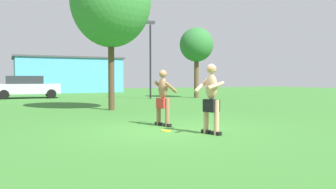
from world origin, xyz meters
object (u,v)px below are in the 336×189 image
object	(u,v)px
player_in_red	(163,97)
frisbee	(166,131)
player_with_cap	(211,95)
tree_left_field	(111,1)
lamp_post	(150,51)
car_silver_near_post	(27,87)
tree_right_field	(196,45)

from	to	relation	value
player_in_red	frisbee	xyz separation A→B (m)	(-0.34, -0.94, -0.84)
player_with_cap	tree_left_field	xyz separation A→B (m)	(-0.41, 7.55, 3.80)
player_with_cap	lamp_post	distance (m)	15.67
car_silver_near_post	tree_right_field	world-z (taller)	tree_right_field
player_with_cap	car_silver_near_post	xyz separation A→B (m)	(-3.26, 19.18, -0.15)
player_in_red	frisbee	distance (m)	1.31
player_with_cap	car_silver_near_post	distance (m)	19.46
tree_right_field	lamp_post	bearing A→B (deg)	176.83
frisbee	tree_left_field	size ratio (longest dim) A/B	0.04
player_with_cap	frisbee	xyz separation A→B (m)	(-0.80, 0.95, -0.96)
player_with_cap	player_in_red	xyz separation A→B (m)	(-0.46, 1.89, -0.12)
player_in_red	tree_left_field	distance (m)	6.89
lamp_post	tree_left_field	xyz separation A→B (m)	(-4.81, -7.31, 1.48)
player_in_red	car_silver_near_post	bearing A→B (deg)	99.22
tree_right_field	player_with_cap	bearing A→B (deg)	-118.34
frisbee	car_silver_near_post	distance (m)	18.42
car_silver_near_post	player_in_red	bearing A→B (deg)	-80.78
player_with_cap	frisbee	distance (m)	1.57
car_silver_near_post	tree_right_field	xyz separation A→B (m)	(11.17, -4.52, 2.97)
player_in_red	tree_left_field	bearing A→B (deg)	89.53
player_in_red	tree_left_field	xyz separation A→B (m)	(0.05, 5.66, 3.92)
player_in_red	frisbee	bearing A→B (deg)	-109.89
player_in_red	player_with_cap	bearing A→B (deg)	-76.37
car_silver_near_post	tree_right_field	size ratio (longest dim) A/B	0.86
frisbee	tree_right_field	world-z (taller)	tree_right_field
frisbee	lamp_post	xyz separation A→B (m)	(5.19, 13.91, 3.28)
player_with_cap	car_silver_near_post	bearing A→B (deg)	99.66
frisbee	tree_left_field	xyz separation A→B (m)	(0.39, 6.60, 4.76)
player_with_cap	lamp_post	xyz separation A→B (m)	(4.40, 14.86, 2.32)
frisbee	car_silver_near_post	size ratio (longest dim) A/B	0.06
player_in_red	tree_right_field	bearing A→B (deg)	56.79
car_silver_near_post	player_with_cap	bearing A→B (deg)	-80.34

